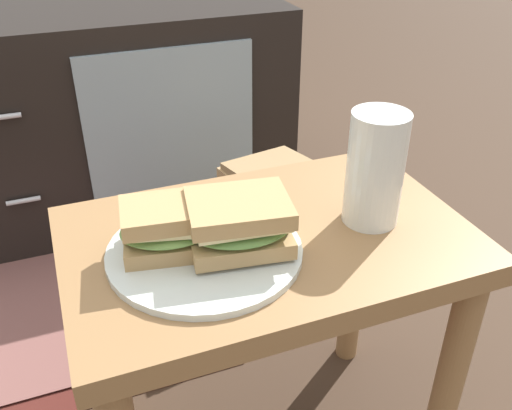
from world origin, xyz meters
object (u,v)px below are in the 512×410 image
(sandwich_back, at_px, (239,223))
(beer_glass, at_px, (375,170))
(sandwich_front, at_px, (168,228))
(plate, at_px, (205,251))
(paper_bag, at_px, (266,226))
(tv_cabinet, at_px, (112,113))

(sandwich_back, bearing_deg, beer_glass, 3.17)
(sandwich_front, height_order, beer_glass, beer_glass)
(plate, bearing_deg, sandwich_back, -18.28)
(paper_bag, bearing_deg, tv_cabinet, 116.93)
(sandwich_front, distance_m, sandwich_back, 0.09)
(sandwich_front, xyz_separation_m, sandwich_back, (0.09, -0.03, 0.01))
(beer_glass, bearing_deg, sandwich_front, 176.59)
(tv_cabinet, distance_m, beer_glass, 1.03)
(plate, bearing_deg, sandwich_front, 161.72)
(sandwich_front, xyz_separation_m, paper_bag, (0.31, 0.43, -0.34))
(tv_cabinet, height_order, paper_bag, tv_cabinet)
(tv_cabinet, xyz_separation_m, paper_bag, (0.26, -0.52, -0.13))
(paper_bag, bearing_deg, beer_glass, -93.11)
(sandwich_front, bearing_deg, plate, -18.28)
(plate, bearing_deg, tv_cabinet, 89.59)
(tv_cabinet, distance_m, plate, 0.98)
(plate, relative_size, sandwich_back, 1.69)
(beer_glass, height_order, paper_bag, beer_glass)
(plate, xyz_separation_m, sandwich_front, (-0.04, 0.01, 0.04))
(tv_cabinet, relative_size, plate, 3.75)
(beer_glass, xyz_separation_m, paper_bag, (0.02, 0.45, -0.37))
(plate, relative_size, paper_bag, 0.76)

